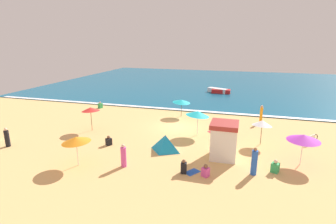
{
  "coord_description": "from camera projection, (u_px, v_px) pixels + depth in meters",
  "views": [
    {
      "loc": [
        6.15,
        -24.17,
        8.41
      ],
      "look_at": [
        -1.66,
        2.35,
        0.8
      ],
      "focal_mm": 28.21,
      "sensor_mm": 36.0,
      "label": 1
    }
  ],
  "objects": [
    {
      "name": "beach_towel_0",
      "position": [
        192.0,
        172.0,
        17.32
      ],
      "size": [
        1.09,
        1.19,
        0.01
      ],
      "color": "blue",
      "rests_on": "ground_plane"
    },
    {
      "name": "beachgoer_7",
      "position": [
        254.0,
        162.0,
        16.82
      ],
      "size": [
        0.54,
        0.54,
        1.86
      ],
      "color": "blue",
      "rests_on": "ground_plane"
    },
    {
      "name": "beach_umbrella_1",
      "position": [
        262.0,
        123.0,
        21.42
      ],
      "size": [
        2.14,
        2.16,
        2.17
      ],
      "color": "#4C3823",
      "rests_on": "ground_plane"
    },
    {
      "name": "beachgoer_6",
      "position": [
        7.0,
        138.0,
        21.31
      ],
      "size": [
        0.38,
        0.38,
        1.6
      ],
      "color": "black",
      "rests_on": "ground_plane"
    },
    {
      "name": "beachgoer_9",
      "position": [
        100.0,
        105.0,
        33.42
      ],
      "size": [
        0.57,
        0.57,
        0.83
      ],
      "color": "green",
      "rests_on": "ground_plane"
    },
    {
      "name": "beachgoer_10",
      "position": [
        124.0,
        156.0,
        17.91
      ],
      "size": [
        0.39,
        0.39,
        1.63
      ],
      "color": "#D84CA5",
      "rests_on": "ground_plane"
    },
    {
      "name": "ocean_water",
      "position": [
        213.0,
        83.0,
        52.15
      ],
      "size": [
        60.0,
        44.0,
        0.1
      ],
      "primitive_type": "cube",
      "color": "#0F567A",
      "rests_on": "ground_plane"
    },
    {
      "name": "beachgoer_4",
      "position": [
        275.0,
        167.0,
        17.24
      ],
      "size": [
        0.61,
        0.61,
        0.89
      ],
      "color": "green",
      "rests_on": "ground_plane"
    },
    {
      "name": "lifeguard_cabana",
      "position": [
        224.0,
        140.0,
        19.11
      ],
      "size": [
        1.95,
        2.05,
        2.71
      ],
      "color": "white",
      "rests_on": "ground_plane"
    },
    {
      "name": "beach_tent",
      "position": [
        165.0,
        143.0,
        20.51
      ],
      "size": [
        2.12,
        1.82,
        1.3
      ],
      "color": "#1999D8",
      "rests_on": "ground_plane"
    },
    {
      "name": "beach_umbrella_5",
      "position": [
        198.0,
        113.0,
        23.57
      ],
      "size": [
        2.84,
        2.82,
        2.35
      ],
      "color": "silver",
      "rests_on": "ground_plane"
    },
    {
      "name": "small_boat_1",
      "position": [
        221.0,
        91.0,
        42.37
      ],
      "size": [
        2.92,
        1.34,
        0.59
      ],
      "color": "red",
      "rests_on": "ocean_water"
    },
    {
      "name": "beachgoer_5",
      "position": [
        261.0,
        114.0,
        27.3
      ],
      "size": [
        0.39,
        0.39,
        1.89
      ],
      "color": "orange",
      "rests_on": "ground_plane"
    },
    {
      "name": "beachgoer_1",
      "position": [
        109.0,
        141.0,
        21.71
      ],
      "size": [
        0.57,
        0.57,
        0.81
      ],
      "color": "black",
      "rests_on": "ground_plane"
    },
    {
      "name": "parked_bicycle",
      "position": [
        312.0,
        139.0,
        22.03
      ],
      "size": [
        1.22,
        1.43,
        0.76
      ],
      "color": "black",
      "rests_on": "ground_plane"
    },
    {
      "name": "beach_umbrella_4",
      "position": [
        76.0,
        140.0,
        17.76
      ],
      "size": [
        2.29,
        2.27,
        2.16
      ],
      "color": "silver",
      "rests_on": "ground_plane"
    },
    {
      "name": "beach_towel_1",
      "position": [
        215.0,
        132.0,
        24.86
      ],
      "size": [
        1.51,
        1.42,
        0.01
      ],
      "color": "red",
      "rests_on": "ground_plane"
    },
    {
      "name": "small_boat_0",
      "position": [
        217.0,
        90.0,
        42.8
      ],
      "size": [
        3.35,
        2.18,
        0.69
      ],
      "color": "white",
      "rests_on": "ocean_water"
    },
    {
      "name": "beach_umbrella_2",
      "position": [
        181.0,
        101.0,
        29.5
      ],
      "size": [
        2.49,
        2.48,
        2.0
      ],
      "color": "#4C3823",
      "rests_on": "ground_plane"
    },
    {
      "name": "ground_plane",
      "position": [
        177.0,
        127.0,
        26.26
      ],
      "size": [
        60.0,
        60.0,
        0.0
      ],
      "primitive_type": "plane",
      "color": "#E5B26B"
    },
    {
      "name": "wave_breaker_foam",
      "position": [
        190.0,
        110.0,
        32.06
      ],
      "size": [
        57.0,
        0.7,
        0.01
      ],
      "primitive_type": "cube",
      "color": "white",
      "rests_on": "ocean_water"
    },
    {
      "name": "beachgoer_2",
      "position": [
        233.0,
        132.0,
        22.22
      ],
      "size": [
        0.33,
        0.33,
        1.83
      ],
      "color": "red",
      "rests_on": "ground_plane"
    },
    {
      "name": "beach_umbrella_0",
      "position": [
        304.0,
        138.0,
        17.9
      ],
      "size": [
        2.68,
        2.69,
        2.22
      ],
      "color": "silver",
      "rests_on": "ground_plane"
    },
    {
      "name": "beachgoer_8",
      "position": [
        206.0,
        171.0,
        16.72
      ],
      "size": [
        0.55,
        0.55,
        0.83
      ],
      "color": "#D84CA5",
      "rests_on": "ground_plane"
    },
    {
      "name": "beachgoer_0",
      "position": [
        184.0,
        167.0,
        17.1
      ],
      "size": [
        0.4,
        0.4,
        0.96
      ],
      "color": "black",
      "rests_on": "ground_plane"
    },
    {
      "name": "beach_umbrella_3",
      "position": [
        91.0,
        109.0,
        24.77
      ],
      "size": [
        2.35,
        2.34,
        2.32
      ],
      "color": "#4C3823",
      "rests_on": "ground_plane"
    }
  ]
}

